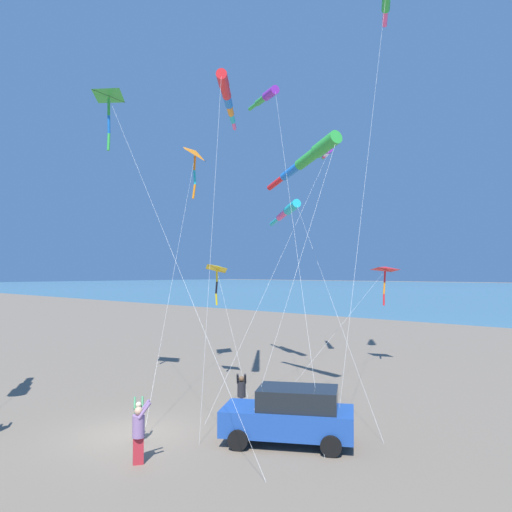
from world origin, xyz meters
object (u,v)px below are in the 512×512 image
(kite_delta_blue_topmost, at_px, (196,155))
(kite_windsock_red_high_left, at_px, (227,98))
(kite_windsock_checkered_midright, at_px, (266,97))
(kite_delta_striped_overhead, at_px, (385,270))
(parked_car, at_px, (290,415))
(person_child_green_jacket, at_px, (139,418))
(kite_windsock_teal_far_right, at_px, (287,211))
(kite_delta_yellow_midlevel, at_px, (109,96))
(kite_windsock_white_trailing, at_px, (309,157))
(kite_delta_orange_high_right, at_px, (217,269))
(cooler_box, at_px, (317,419))
(person_bystander_far, at_px, (242,392))
(person_adult_flyer, at_px, (139,430))
(kite_windsock_magenta_far_left, at_px, (327,153))

(kite_delta_blue_topmost, height_order, kite_windsock_red_high_left, kite_windsock_red_high_left)
(kite_windsock_checkered_midright, xyz_separation_m, kite_delta_striped_overhead, (7.63, -3.08, -9.49))
(parked_car, distance_m, kite_delta_blue_topmost, 17.04)
(kite_windsock_checkered_midright, bearing_deg, kite_delta_striped_overhead, -21.97)
(kite_delta_blue_topmost, distance_m, kite_delta_striped_overhead, 13.36)
(person_child_green_jacket, xyz_separation_m, kite_windsock_teal_far_right, (13.48, 4.43, 8.53))
(kite_delta_yellow_midlevel, distance_m, kite_windsock_white_trailing, 10.12)
(parked_car, relative_size, kite_delta_striped_overhead, 0.37)
(kite_delta_orange_high_right, bearing_deg, kite_delta_blue_topmost, 74.64)
(kite_delta_orange_high_right, bearing_deg, cooler_box, -107.93)
(kite_delta_blue_topmost, relative_size, kite_delta_orange_high_right, 2.10)
(cooler_box, bearing_deg, person_bystander_far, 108.11)
(kite_windsock_checkered_midright, xyz_separation_m, kite_windsock_white_trailing, (-2.54, -4.79, -4.53))
(person_child_green_jacket, height_order, kite_delta_striped_overhead, kite_delta_striped_overhead)
(person_adult_flyer, height_order, kite_delta_striped_overhead, kite_delta_striped_overhead)
(person_bystander_far, distance_m, kite_windsock_teal_far_right, 13.18)
(person_bystander_far, distance_m, kite_delta_orange_high_right, 8.06)
(kite_delta_striped_overhead, xyz_separation_m, kite_windsock_red_high_left, (-12.13, 1.51, 7.91))
(kite_delta_blue_topmost, relative_size, kite_windsock_white_trailing, 1.12)
(kite_delta_yellow_midlevel, relative_size, kite_windsock_magenta_far_left, 0.96)
(cooler_box, xyz_separation_m, kite_windsock_checkered_midright, (5.15, 7.02, 15.09))
(person_child_green_jacket, distance_m, kite_windsock_teal_far_right, 16.56)
(kite_delta_striped_overhead, bearing_deg, person_adult_flyer, -173.37)
(parked_car, xyz_separation_m, kite_windsock_checkered_midright, (7.42, 7.56, 14.35))
(person_adult_flyer, xyz_separation_m, kite_windsock_checkered_midright, (11.81, 5.34, 14.30))
(parked_car, distance_m, person_bystander_far, 3.72)
(cooler_box, relative_size, kite_windsock_red_high_left, 0.04)
(kite_delta_striped_overhead, distance_m, kite_delta_orange_high_right, 10.99)
(cooler_box, relative_size, kite_windsock_teal_far_right, 0.05)
(kite_windsock_teal_far_right, bearing_deg, parked_car, -140.88)
(kite_windsock_magenta_far_left, distance_m, kite_windsock_white_trailing, 9.01)
(cooler_box, xyz_separation_m, person_bystander_far, (-0.97, 2.96, 0.71))
(kite_delta_blue_topmost, distance_m, kite_delta_orange_high_right, 7.07)
(kite_windsock_white_trailing, xyz_separation_m, kite_delta_orange_high_right, (0.04, 5.99, -4.95))
(kite_delta_orange_high_right, bearing_deg, kite_delta_striped_overhead, -22.93)
(kite_delta_striped_overhead, bearing_deg, kite_windsock_checkered_midright, 158.03)
(person_bystander_far, bearing_deg, kite_windsock_red_high_left, 57.02)
(kite_delta_orange_high_right, xyz_separation_m, kite_windsock_red_high_left, (-2.01, -2.77, 7.89))
(kite_delta_yellow_midlevel, bearing_deg, kite_windsock_red_high_left, -56.59)
(kite_windsock_teal_far_right, relative_size, kite_windsock_magenta_far_left, 0.89)
(kite_windsock_white_trailing, bearing_deg, cooler_box, -139.54)
(parked_car, bearing_deg, kite_windsock_teal_far_right, 39.12)
(kite_delta_blue_topmost, bearing_deg, kite_windsock_teal_far_right, -32.97)
(kite_windsock_white_trailing, bearing_deg, kite_windsock_checkered_midright, 62.10)
(kite_delta_yellow_midlevel, relative_size, kite_delta_striped_overhead, 1.15)
(person_child_green_jacket, bearing_deg, kite_windsock_checkered_midright, 18.95)
(person_child_green_jacket, bearing_deg, person_adult_flyer, -124.36)
(parked_car, xyz_separation_m, person_child_green_jacket, (-3.25, 3.89, -0.16))
(kite_delta_blue_topmost, xyz_separation_m, kite_windsock_white_trailing, (-0.74, -8.54, -1.62))
(kite_windsock_white_trailing, xyz_separation_m, kite_windsock_red_high_left, (-1.96, 3.22, 2.94))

